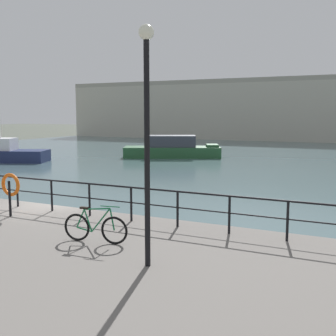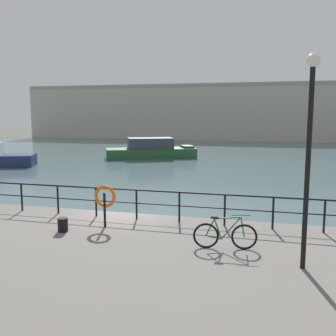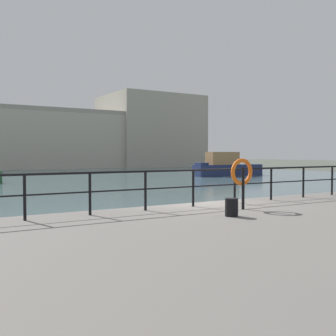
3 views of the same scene
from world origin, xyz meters
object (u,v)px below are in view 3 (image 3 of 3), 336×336
at_px(life_ring_stand, 242,174).
at_px(mooring_bollard, 232,207).
at_px(moored_harbor_tender, 226,167).
at_px(harbor_building, 32,138).

bearing_deg(life_ring_stand, mooring_bollard, -141.80).
bearing_deg(moored_harbor_tender, life_ring_stand, 55.64).
bearing_deg(life_ring_stand, harbor_building, 82.60).
bearing_deg(mooring_bollard, harbor_building, 81.71).
xyz_separation_m(moored_harbor_tender, life_ring_stand, (-21.09, -26.26, 0.90)).
distance_m(harbor_building, moored_harbor_tender, 37.14).
xyz_separation_m(harbor_building, moored_harbor_tender, (13.21, -34.48, -4.08)).
relative_size(moored_harbor_tender, mooring_bollard, 18.89).
xyz_separation_m(moored_harbor_tender, mooring_bollard, (-22.18, -27.11, 0.15)).
xyz_separation_m(harbor_building, life_ring_stand, (-7.88, -60.73, -3.18)).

